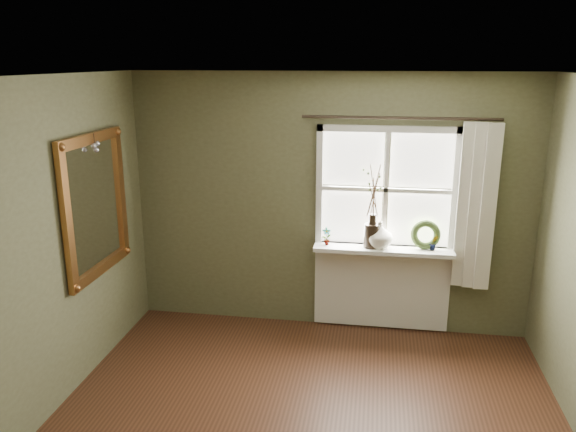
% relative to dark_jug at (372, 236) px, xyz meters
% --- Properties ---
extents(ceiling, '(4.50, 4.50, 0.00)m').
position_rel_dark_jug_xyz_m(ceiling, '(-0.44, -2.12, 1.56)').
color(ceiling, silver).
rests_on(ceiling, ground).
extents(wall_back, '(4.00, 0.10, 2.60)m').
position_rel_dark_jug_xyz_m(wall_back, '(-0.44, 0.18, 0.26)').
color(wall_back, brown).
rests_on(wall_back, ground).
extents(window_frame, '(1.36, 0.06, 1.24)m').
position_rel_dark_jug_xyz_m(window_frame, '(0.11, 0.11, 0.44)').
color(window_frame, silver).
rests_on(window_frame, wall_back).
extents(window_sill, '(1.36, 0.26, 0.04)m').
position_rel_dark_jug_xyz_m(window_sill, '(0.11, 0.00, -0.14)').
color(window_sill, silver).
rests_on(window_sill, wall_back).
extents(window_apron, '(1.36, 0.04, 0.88)m').
position_rel_dark_jug_xyz_m(window_apron, '(0.11, 0.11, -0.58)').
color(window_apron, silver).
rests_on(window_apron, ground).
extents(dark_jug, '(0.20, 0.20, 0.24)m').
position_rel_dark_jug_xyz_m(dark_jug, '(0.00, 0.00, 0.00)').
color(dark_jug, black).
rests_on(dark_jug, window_sill).
extents(cream_vase, '(0.26, 0.26, 0.26)m').
position_rel_dark_jug_xyz_m(cream_vase, '(0.07, 0.00, 0.01)').
color(cream_vase, silver).
rests_on(cream_vase, window_sill).
extents(wreath, '(0.29, 0.13, 0.30)m').
position_rel_dark_jug_xyz_m(wreath, '(0.51, 0.04, -0.01)').
color(wreath, '#384B21').
rests_on(wreath, window_sill).
extents(potted_plant_left, '(0.11, 0.10, 0.18)m').
position_rel_dark_jug_xyz_m(potted_plant_left, '(-0.45, 0.00, -0.03)').
color(potted_plant_left, '#384B21').
rests_on(potted_plant_left, window_sill).
extents(potted_plant_right, '(0.09, 0.07, 0.15)m').
position_rel_dark_jug_xyz_m(potted_plant_right, '(0.59, 0.00, -0.04)').
color(potted_plant_right, '#384B21').
rests_on(potted_plant_right, window_sill).
extents(curtain, '(0.36, 0.12, 1.59)m').
position_rel_dark_jug_xyz_m(curtain, '(0.95, 0.01, 0.33)').
color(curtain, beige).
rests_on(curtain, wall_back).
extents(curtain_rod, '(1.84, 0.03, 0.03)m').
position_rel_dark_jug_xyz_m(curtain_rod, '(0.21, 0.05, 1.14)').
color(curtain_rod, black).
rests_on(curtain_rod, wall_back).
extents(gilt_mirror, '(0.10, 1.05, 1.26)m').
position_rel_dark_jug_xyz_m(gilt_mirror, '(-2.40, -0.88, 0.44)').
color(gilt_mirror, white).
rests_on(gilt_mirror, wall_left).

